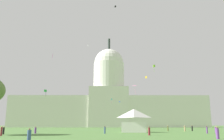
% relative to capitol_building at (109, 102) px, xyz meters
% --- Properties ---
extents(capitol_building, '(137.07, 22.16, 65.38)m').
position_rel_capitol_building_xyz_m(capitol_building, '(0.00, 0.00, 0.00)').
color(capitol_building, silver).
rests_on(capitol_building, ground_plane).
extents(event_tent, '(6.98, 5.61, 5.87)m').
position_rel_capitol_building_xyz_m(event_tent, '(7.09, -111.12, -14.55)').
color(event_tent, white).
rests_on(event_tent, ground_plane).
extents(person_purple_aisle_center, '(0.43, 0.43, 1.67)m').
position_rel_capitol_building_xyz_m(person_purple_aisle_center, '(22.47, -119.46, -16.76)').
color(person_purple_aisle_center, '#703D93').
rests_on(person_purple_aisle_center, ground_plane).
extents(person_olive_edge_west, '(0.48, 0.48, 1.69)m').
position_rel_capitol_building_xyz_m(person_olive_edge_west, '(18.42, -99.40, -16.76)').
color(person_olive_edge_west, olive).
rests_on(person_olive_edge_west, ground_plane).
extents(person_maroon_lawn_far_right, '(0.45, 0.45, 1.72)m').
position_rel_capitol_building_xyz_m(person_maroon_lawn_far_right, '(-18.08, -130.84, -16.74)').
color(person_maroon_lawn_far_right, maroon).
rests_on(person_maroon_lawn_far_right, ground_plane).
extents(person_purple_near_tree_east, '(0.43, 0.43, 1.67)m').
position_rel_capitol_building_xyz_m(person_purple_near_tree_east, '(15.76, -140.34, -16.78)').
color(person_purple_near_tree_east, '#703D93').
rests_on(person_purple_near_tree_east, ground_plane).
extents(person_purple_back_left, '(0.46, 0.46, 1.53)m').
position_rel_capitol_building_xyz_m(person_purple_back_left, '(-15.58, -119.33, -16.85)').
color(person_purple_back_left, '#703D93').
rests_on(person_purple_back_left, ground_plane).
extents(person_black_near_tree_west, '(0.41, 0.41, 1.59)m').
position_rel_capitol_building_xyz_m(person_black_near_tree_west, '(-20.76, -123.67, -16.81)').
color(person_black_near_tree_west, black).
rests_on(person_black_near_tree_west, ground_plane).
extents(person_denim_front_right, '(0.49, 0.49, 1.64)m').
position_rel_capitol_building_xyz_m(person_denim_front_right, '(-0.22, -119.54, -16.78)').
color(person_denim_front_right, '#3D5684').
rests_on(person_denim_front_right, ground_plane).
extents(person_maroon_mid_left, '(0.44, 0.44, 1.63)m').
position_rel_capitol_building_xyz_m(person_maroon_mid_left, '(8.13, -128.89, -16.79)').
color(person_maroon_mid_left, maroon).
rests_on(person_maroon_mid_left, ground_plane).
extents(person_black_back_right, '(0.51, 0.51, 1.71)m').
position_rel_capitol_building_xyz_m(person_black_back_right, '(26.32, -97.83, -16.76)').
color(person_black_back_right, black).
rests_on(person_black_back_right, ground_plane).
extents(person_denim_edge_east, '(0.48, 0.48, 1.54)m').
position_rel_capitol_building_xyz_m(person_denim_edge_east, '(-8.60, -145.08, -16.85)').
color(person_denim_edge_east, '#3D5684').
rests_on(person_denim_edge_east, ground_plane).
extents(person_tan_deep_crowd, '(0.40, 0.40, 1.69)m').
position_rel_capitol_building_xyz_m(person_tan_deep_crowd, '(22.39, -103.30, -16.76)').
color(person_tan_deep_crowd, tan).
rests_on(person_tan_deep_crowd, ground_plane).
extents(person_purple_front_left, '(0.39, 0.39, 1.60)m').
position_rel_capitol_building_xyz_m(person_purple_front_left, '(24.20, -119.98, -16.80)').
color(person_purple_front_left, '#703D93').
rests_on(person_purple_front_left, ground_plane).
extents(kite_white_high, '(0.53, 0.99, 0.92)m').
position_rel_capitol_building_xyz_m(kite_white_high, '(-13.43, -26.06, 33.91)').
color(kite_white_high, white).
extents(kite_blue_low, '(0.87, 0.86, 0.71)m').
position_rel_capitol_building_xyz_m(kite_blue_low, '(6.97, -20.62, -1.58)').
color(kite_blue_low, blue).
extents(kite_magenta_high, '(0.51, 0.96, 2.87)m').
position_rel_capitol_building_xyz_m(kite_magenta_high, '(-27.99, -57.19, 18.56)').
color(kite_magenta_high, '#D1339E').
extents(kite_lime_mid, '(0.88, 0.84, 3.24)m').
position_rel_capitol_building_xyz_m(kite_lime_mid, '(19.75, -73.97, 8.80)').
color(kite_lime_mid, '#8CD133').
extents(kite_black_high, '(0.98, 0.98, 0.73)m').
position_rel_capitol_building_xyz_m(kite_black_high, '(3.24, -69.47, 38.86)').
color(kite_black_high, black).
extents(kite_pink_low, '(1.68, 0.96, 2.92)m').
position_rel_capitol_building_xyz_m(kite_pink_low, '(10.24, -83.75, -1.83)').
color(kite_pink_low, pink).
extents(kite_gold_mid, '(0.70, 0.55, 0.99)m').
position_rel_capitol_building_xyz_m(kite_gold_mid, '(15.38, -79.27, 2.90)').
color(kite_gold_mid, gold).
extents(kite_green_low, '(0.87, 0.82, 2.26)m').
position_rel_capitol_building_xyz_m(kite_green_low, '(-20.00, -96.48, -5.09)').
color(kite_green_low, green).
extents(kite_turquoise_low, '(0.55, 0.67, 2.22)m').
position_rel_capitol_building_xyz_m(kite_turquoise_low, '(1.67, -60.30, -4.31)').
color(kite_turquoise_low, teal).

